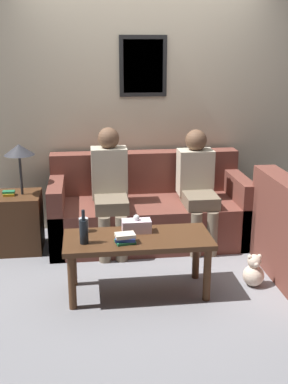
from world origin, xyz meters
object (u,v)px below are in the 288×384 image
drinking_glass (84,225)px  coffee_table (138,246)px  person_right (198,184)px  teddy_bear (254,272)px  person_left (110,185)px  wine_bottle (84,231)px  couch_main (148,211)px

drinking_glass → coffee_table: bearing=-22.5°
person_right → teddy_bear: (0.27, -0.94, -0.50)m
person_right → person_left: bearing=-179.3°
wine_bottle → person_left: person_left is taller
teddy_bear → coffee_table: bearing=179.7°
coffee_table → person_left: bearing=99.7°
coffee_table → person_right: (0.69, 0.94, 0.21)m
coffee_table → drinking_glass: bearing=157.5°
couch_main → drinking_glass: (-0.64, -0.91, 0.23)m
drinking_glass → person_right: bearing=34.7°
coffee_table → wine_bottle: bearing=-170.4°
wine_bottle → person_right: size_ratio=0.24×
couch_main → drinking_glass: size_ratio=17.10×
wine_bottle → drinking_glass: wine_bottle is taller
coffee_table → person_left: (-0.16, 0.93, 0.23)m
person_right → wine_bottle: bearing=-137.6°
couch_main → drinking_glass: 1.14m
coffee_table → person_right: bearing=53.6°
drinking_glass → teddy_bear: size_ratio=0.41×
couch_main → teddy_bear: 1.33m
drinking_glass → person_left: bearing=71.3°
drinking_glass → person_left: size_ratio=0.10×
drinking_glass → person_right: person_right is taller
person_left → teddy_bear: person_left is taller
coffee_table → drinking_glass: size_ratio=10.17×
coffee_table → wine_bottle: wine_bottle is taller
couch_main → coffee_table: bearing=-101.8°
couch_main → coffee_table: 1.11m
teddy_bear → person_left: bearing=140.1°
wine_bottle → teddy_bear: (1.37, 0.06, -0.46)m
wine_bottle → coffee_table: bearing=9.6°
drinking_glass → person_right: (1.11, 0.77, 0.08)m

